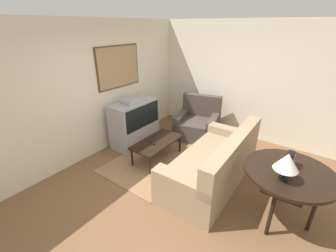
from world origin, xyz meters
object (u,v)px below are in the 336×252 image
coffee_table (157,143)px  table_lamp (287,162)px  console_table (289,175)px  couch (214,165)px  armchair (198,125)px  mantel_clock (290,160)px  tv (135,123)px

coffee_table → table_lamp: size_ratio=2.95×
console_table → table_lamp: bearing=169.5°
couch → table_lamp: size_ratio=5.88×
couch → armchair: armchair is taller
mantel_clock → couch: bearing=83.7°
couch → coffee_table: (-0.03, 1.26, 0.04)m
tv → couch: size_ratio=0.52×
armchair → table_lamp: table_lamp is taller
coffee_table → console_table: console_table is taller
table_lamp → armchair: bearing=50.1°
couch → armchair: 1.77m
couch → console_table: couch is taller
coffee_table → table_lamp: (-0.44, -2.37, 0.70)m
armchair → coffee_table: armchair is taller
armchair → mantel_clock: size_ratio=5.26×
coffee_table → mantel_clock: mantel_clock is taller
tv → table_lamp: (-0.68, -3.21, 0.55)m
armchair → console_table: armchair is taller
table_lamp → coffee_table: bearing=79.5°
couch → table_lamp: table_lamp is taller
table_lamp → couch: bearing=67.0°
table_lamp → tv: bearing=78.0°
coffee_table → console_table: size_ratio=0.94×
armchair → tv: bearing=-144.0°
tv → coffee_table: 0.88m
tv → mantel_clock: 3.25m
armchair → table_lamp: 2.98m
couch → armchair: (1.38, 1.11, -0.02)m
couch → coffee_table: 1.26m
couch → armchair: bearing=-142.6°
table_lamp → mantel_clock: size_ratio=1.71×
couch → table_lamp: (-0.47, -1.11, 0.74)m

